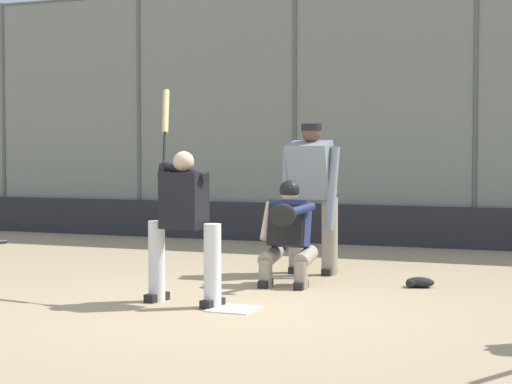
{
  "coord_description": "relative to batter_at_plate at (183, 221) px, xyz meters",
  "views": [
    {
      "loc": [
        -3.05,
        7.27,
        1.45
      ],
      "look_at": [
        0.17,
        -1.0,
        1.05
      ],
      "focal_mm": 60.0,
      "sensor_mm": 36.0,
      "label": 1
    }
  ],
  "objects": [
    {
      "name": "ground_plane",
      "position": [
        -0.56,
        0.09,
        -0.8
      ],
      "size": [
        160.0,
        160.0,
        0.0
      ],
      "primitive_type": "plane",
      "color": "tan"
    },
    {
      "name": "catcher_behind_plate",
      "position": [
        -0.56,
        -1.43,
        -0.2
      ],
      "size": [
        0.62,
        0.72,
        1.16
      ],
      "rotation": [
        0.0,
        0.0,
        0.04
      ],
      "color": "gray",
      "rests_on": "ground_plane"
    },
    {
      "name": "spare_bat_by_padding",
      "position": [
        0.62,
        -4.57,
        -0.77
      ],
      "size": [
        0.18,
        0.81,
        0.07
      ],
      "rotation": [
        0.0,
        0.0,
        4.87
      ],
      "color": "black",
      "rests_on": "ground_plane"
    },
    {
      "name": "umpire_home",
      "position": [
        -0.54,
        -2.39,
        0.18
      ],
      "size": [
        0.74,
        0.47,
        1.82
      ],
      "rotation": [
        0.0,
        0.0,
        -0.07
      ],
      "color": "gray",
      "rests_on": "ground_plane"
    },
    {
      "name": "bleachers_beyond",
      "position": [
        0.79,
        -8.8,
        -0.22
      ],
      "size": [
        14.16,
        3.05,
        1.8
      ],
      "color": "slate",
      "rests_on": "ground_plane"
    },
    {
      "name": "padding_wall",
      "position": [
        -0.56,
        -5.85,
        -0.49
      ],
      "size": [
        19.83,
        0.18,
        0.63
      ],
      "primitive_type": "cube",
      "color": "#28282D",
      "rests_on": "ground_plane"
    },
    {
      "name": "home_plate_marker",
      "position": [
        -0.56,
        0.09,
        -0.8
      ],
      "size": [
        0.43,
        0.43,
        0.01
      ],
      "primitive_type": "cube",
      "color": "white",
      "rests_on": "ground_plane"
    },
    {
      "name": "fielding_glove_on_dirt",
      "position": [
        -1.93,
        -1.85,
        -0.75
      ],
      "size": [
        0.31,
        0.23,
        0.11
      ],
      "color": "black",
      "rests_on": "ground_plane"
    },
    {
      "name": "batter_at_plate",
      "position": [
        0.0,
        0.0,
        0.0
      ],
      "size": [
        0.9,
        0.78,
        2.11
      ],
      "rotation": [
        0.0,
        0.0,
        -0.17
      ],
      "color": "silver",
      "rests_on": "ground_plane"
    },
    {
      "name": "backstop_fence",
      "position": [
        -0.56,
        -5.95,
        1.41
      ],
      "size": [
        20.31,
        0.08,
        4.26
      ],
      "color": "#515651",
      "rests_on": "ground_plane"
    }
  ]
}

